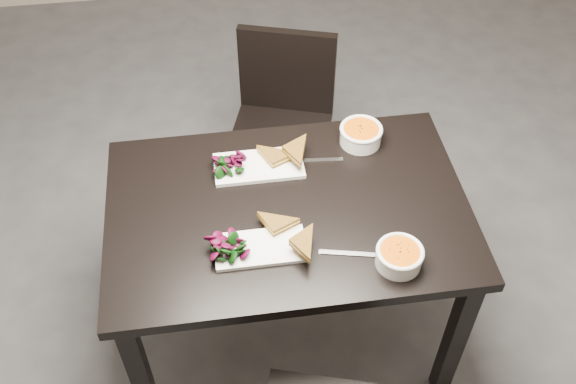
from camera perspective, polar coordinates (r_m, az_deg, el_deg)
The scene contains 13 objects.
ground at distance 2.88m, azimuth -3.78°, elevation -8.43°, with size 5.00×5.00×0.00m, color #47474C.
table at distance 2.24m, azimuth -0.00°, elevation -2.94°, with size 1.20×0.80×0.75m.
chair_far at distance 2.90m, azimuth -0.45°, elevation 6.57°, with size 0.53×0.53×0.85m.
plate_near at distance 2.05m, azimuth -2.42°, elevation -4.87°, with size 0.29×0.14×0.01m, color white.
sandwich_near at distance 2.04m, azimuth -0.67°, elevation -3.82°, with size 0.14×0.11×0.05m, color #8C621D, non-canonical shape.
salad_near at distance 2.02m, azimuth -5.26°, elevation -4.70°, with size 0.09×0.08×0.04m, color black, non-canonical shape.
soup_bowl_near at distance 2.02m, azimuth 9.67°, elevation -5.50°, with size 0.15×0.15×0.07m.
cutlery_near at distance 2.05m, azimuth 5.22°, elevation -5.34°, with size 0.18×0.02×0.00m, color silver.
plate_far at distance 2.29m, azimuth -2.56°, elevation 2.28°, with size 0.31×0.15×0.02m, color white.
sandwich_far at distance 2.26m, azimuth -0.90°, elevation 2.77°, with size 0.15×0.12×0.05m, color #8C621D, non-canonical shape.
salad_far at distance 2.27m, azimuth -5.10°, elevation 2.54°, with size 0.10×0.09×0.04m, color black, non-canonical shape.
soup_bowl_far at distance 2.38m, azimuth 6.36°, elevation 5.05°, with size 0.15×0.15×0.07m.
cutlery_far at distance 2.32m, azimuth 2.59°, elevation 2.79°, with size 0.18×0.02×0.00m, color silver.
Camera 1 is at (-0.04, -1.64, 2.37)m, focal length 40.86 mm.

